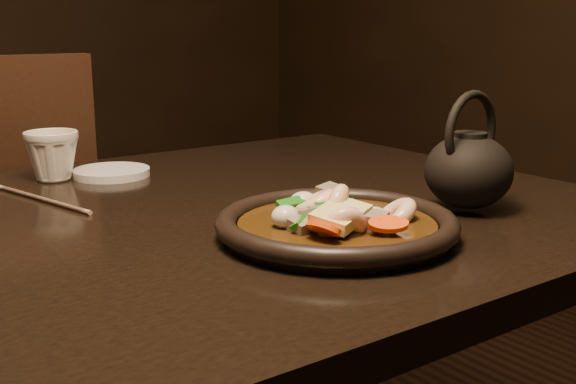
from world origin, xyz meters
TOP-DOWN VIEW (x-y plane):
  - table at (0.00, 0.00)m, footprint 1.60×0.90m
  - plate at (0.29, -0.21)m, footprint 0.30×0.30m
  - stirfry at (0.29, -0.21)m, footprint 0.19×0.20m
  - saucer_right at (0.22, 0.29)m, footprint 0.13×0.13m
  - tea_cup at (0.13, 0.32)m, footprint 0.11×0.11m
  - chopsticks at (0.06, 0.19)m, footprint 0.06×0.24m
  - teapot at (0.53, -0.21)m, footprint 0.15×0.12m

SIDE VIEW (x-z plane):
  - table at x=0.00m, z-range 0.30..1.05m
  - chopsticks at x=0.06m, z-range 0.75..0.76m
  - saucer_right at x=0.22m, z-range 0.75..0.76m
  - plate at x=0.29m, z-range 0.75..0.78m
  - stirfry at x=0.29m, z-range 0.74..0.81m
  - tea_cup at x=0.13m, z-range 0.75..0.84m
  - teapot at x=0.53m, z-range 0.73..0.89m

